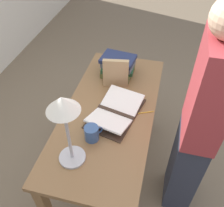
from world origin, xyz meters
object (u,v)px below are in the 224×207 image
reading_lamp (64,114)px  book_standing_upright (116,73)px  open_book (116,111)px  book_stack_tall (118,66)px  person_reader (197,129)px  coffee_mug (92,133)px  pencil (142,113)px

reading_lamp → book_standing_upright: bearing=-7.2°
open_book → book_standing_upright: bearing=26.4°
book_stack_tall → book_standing_upright: (-0.15, -0.02, 0.04)m
reading_lamp → person_reader: (0.36, -0.70, -0.33)m
book_standing_upright → book_stack_tall: bearing=-3.1°
person_reader → book_stack_tall: bearing=-128.5°
coffee_mug → pencil: 0.40m
book_stack_tall → reading_lamp: 0.92m
book_standing_upright → coffee_mug: bearing=168.2°
book_stack_tall → pencil: (-0.40, -0.27, -0.07)m
open_book → coffee_mug: (-0.25, 0.09, 0.03)m
coffee_mug → pencil: (0.30, -0.27, -0.05)m
open_book → book_stack_tall: book_stack_tall is taller
reading_lamp → coffee_mug: reading_lamp is taller
book_standing_upright → person_reader: person_reader is taller
reading_lamp → pencil: reading_lamp is taller
book_standing_upright → coffee_mug: (-0.54, 0.02, -0.07)m
book_stack_tall → pencil: book_stack_tall is taller
open_book → person_reader: person_reader is taller
open_book → book_standing_upright: book_standing_upright is taller
open_book → reading_lamp: 0.57m
person_reader → book_standing_upright: bearing=-119.6°
open_book → person_reader: bearing=-82.9°
book_stack_tall → coffee_mug: size_ratio=2.66×
open_book → person_reader: 0.55m
coffee_mug → book_stack_tall: bearing=-0.2°
book_stack_tall → coffee_mug: bearing=179.8°
coffee_mug → person_reader: 0.67m
open_book → reading_lamp: (-0.42, 0.16, 0.36)m
open_book → pencil: 0.19m
book_stack_tall → open_book: bearing=-168.7°
reading_lamp → coffee_mug: size_ratio=4.60×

